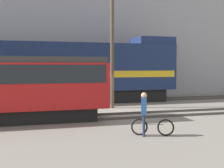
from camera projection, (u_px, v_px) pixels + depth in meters
The scene contains 9 objects.
ground_plane at pixel (124, 112), 17.49m from camera, with size 120.00×120.00×0.00m, color slate.
track_near at pixel (132, 115), 15.92m from camera, with size 60.00×1.51×0.14m.
track_far at pixel (104, 101), 22.57m from camera, with size 60.00×1.51×0.14m.
building_backdrop at pixel (89, 28), 28.61m from camera, with size 49.25×6.00×13.50m.
freight_locomotive at pixel (60, 72), 21.53m from camera, with size 18.41×3.04×5.20m.
streetcar at pixel (9, 85), 14.11m from camera, with size 9.84×2.54×3.32m.
bicycle at pixel (152, 127), 11.47m from camera, with size 1.66×0.77×0.75m.
person at pixel (144, 109), 11.33m from camera, with size 0.34×0.42×1.79m.
utility_pole_left at pixel (112, 43), 18.91m from camera, with size 0.26×0.26×8.89m.
Camera 1 is at (-5.20, -16.56, 2.83)m, focal length 45.00 mm.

